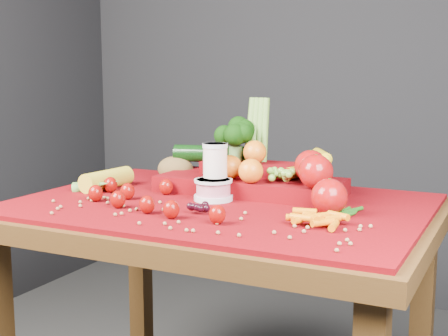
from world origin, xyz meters
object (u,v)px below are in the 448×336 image
at_px(table, 221,241).
at_px(yogurt_bowl, 213,189).
at_px(milk_glass, 215,169).
at_px(produce_mound, 262,173).

xyz_separation_m(table, yogurt_bowl, (-0.03, 0.01, 0.14)).
height_order(milk_glass, yogurt_bowl, milk_glass).
distance_m(milk_glass, produce_mound, 0.14).
distance_m(yogurt_bowl, produce_mound, 0.16).
height_order(table, yogurt_bowl, yogurt_bowl).
bearing_deg(table, yogurt_bowl, 157.49).
relative_size(milk_glass, yogurt_bowl, 1.43).
xyz_separation_m(milk_glass, produce_mound, (0.09, 0.11, -0.02)).
bearing_deg(milk_glass, table, -48.71).
bearing_deg(milk_glass, yogurt_bowl, -71.61).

